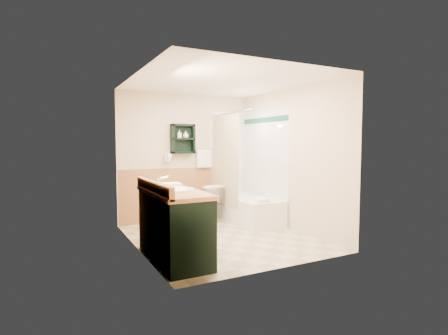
# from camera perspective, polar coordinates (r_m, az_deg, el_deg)

# --- Properties ---
(floor) EXTENTS (3.00, 3.00, 0.00)m
(floor) POSITION_cam_1_polar(r_m,az_deg,el_deg) (5.54, -0.37, -11.38)
(floor) COLOR #C2B58E
(floor) RESTS_ON ground
(back_wall) EXTENTS (2.60, 0.04, 2.40)m
(back_wall) POSITION_cam_1_polar(r_m,az_deg,el_deg) (6.73, -6.26, 1.69)
(back_wall) COLOR #F7E2C2
(back_wall) RESTS_ON ground
(left_wall) EXTENTS (0.04, 3.00, 2.40)m
(left_wall) POSITION_cam_1_polar(r_m,az_deg,el_deg) (4.89, -14.29, 0.72)
(left_wall) COLOR #F7E2C2
(left_wall) RESTS_ON ground
(right_wall) EXTENTS (0.04, 3.00, 2.40)m
(right_wall) POSITION_cam_1_polar(r_m,az_deg,el_deg) (6.06, 10.82, 1.38)
(right_wall) COLOR #F7E2C2
(right_wall) RESTS_ON ground
(ceiling) EXTENTS (2.60, 3.00, 0.04)m
(ceiling) POSITION_cam_1_polar(r_m,az_deg,el_deg) (5.42, -0.39, 14.10)
(ceiling) COLOR white
(ceiling) RESTS_ON back_wall
(wainscot_left) EXTENTS (2.98, 2.98, 1.00)m
(wainscot_left) POSITION_cam_1_polar(r_m,az_deg,el_deg) (4.99, -13.76, -7.32)
(wainscot_left) COLOR tan
(wainscot_left) RESTS_ON left_wall
(wainscot_back) EXTENTS (2.58, 2.58, 1.00)m
(wainscot_back) POSITION_cam_1_polar(r_m,az_deg,el_deg) (6.77, -6.11, -4.26)
(wainscot_back) COLOR tan
(wainscot_back) RESTS_ON back_wall
(mirror_frame) EXTENTS (1.30, 1.30, 1.00)m
(mirror_frame) POSITION_cam_1_polar(r_m,az_deg,el_deg) (4.36, -12.08, 4.32)
(mirror_frame) COLOR #975531
(mirror_frame) RESTS_ON left_wall
(mirror_glass) EXTENTS (1.20, 1.20, 0.90)m
(mirror_glass) POSITION_cam_1_polar(r_m,az_deg,el_deg) (4.36, -12.02, 4.32)
(mirror_glass) COLOR white
(mirror_glass) RESTS_ON left_wall
(tile_right) EXTENTS (1.50, 1.50, 2.10)m
(tile_right) POSITION_cam_1_polar(r_m,az_deg,el_deg) (6.65, 6.53, 0.36)
(tile_right) COLOR white
(tile_right) RESTS_ON right_wall
(tile_back) EXTENTS (0.95, 0.95, 2.10)m
(tile_back) POSITION_cam_1_polar(r_m,az_deg,el_deg) (7.14, 1.58, 0.63)
(tile_back) COLOR white
(tile_back) RESTS_ON back_wall
(tile_accent) EXTENTS (1.50, 1.50, 0.10)m
(tile_accent) POSITION_cam_1_polar(r_m,az_deg,el_deg) (6.65, 6.52, 7.69)
(tile_accent) COLOR #144835
(tile_accent) RESTS_ON right_wall
(wall_shelf) EXTENTS (0.45, 0.15, 0.55)m
(wall_shelf) POSITION_cam_1_polar(r_m,az_deg,el_deg) (6.59, -6.74, 4.68)
(wall_shelf) COLOR black
(wall_shelf) RESTS_ON back_wall
(hair_dryer) EXTENTS (0.10, 0.24, 0.18)m
(hair_dryer) POSITION_cam_1_polar(r_m,az_deg,el_deg) (6.52, -9.26, 1.58)
(hair_dryer) COLOR white
(hair_dryer) RESTS_ON back_wall
(towel_bar) EXTENTS (0.40, 0.06, 0.40)m
(towel_bar) POSITION_cam_1_polar(r_m,az_deg,el_deg) (6.80, -3.30, 2.99)
(towel_bar) COLOR white
(towel_bar) RESTS_ON back_wall
(curtain_rod) EXTENTS (0.03, 1.60, 0.03)m
(curtain_rod) POSITION_cam_1_polar(r_m,az_deg,el_deg) (6.27, 0.84, 8.85)
(curtain_rod) COLOR silver
(curtain_rod) RESTS_ON back_wall
(shower_curtain) EXTENTS (1.05, 1.05, 1.70)m
(shower_curtain) POSITION_cam_1_polar(r_m,az_deg,el_deg) (6.41, 0.09, 1.15)
(shower_curtain) COLOR beige
(shower_curtain) RESTS_ON curtain_rod
(vanity) EXTENTS (0.59, 1.39, 0.88)m
(vanity) POSITION_cam_1_polar(r_m,az_deg,el_deg) (4.49, -8.19, -9.28)
(vanity) COLOR black
(vanity) RESTS_ON ground
(bathtub) EXTENTS (0.70, 1.50, 0.47)m
(bathtub) POSITION_cam_1_polar(r_m,az_deg,el_deg) (6.57, 3.84, -6.85)
(bathtub) COLOR white
(bathtub) RESTS_ON ground
(toilet) EXTENTS (0.49, 0.76, 0.69)m
(toilet) POSITION_cam_1_polar(r_m,az_deg,el_deg) (6.61, -3.06, -5.79)
(toilet) COLOR white
(toilet) RESTS_ON ground
(counter_towel) EXTENTS (0.27, 0.22, 0.04)m
(counter_towel) POSITION_cam_1_polar(r_m,az_deg,el_deg) (4.85, -8.81, -2.77)
(counter_towel) COLOR white
(counter_towel) RESTS_ON vanity
(vanity_book) EXTENTS (0.16, 0.04, 0.21)m
(vanity_book) POSITION_cam_1_polar(r_m,az_deg,el_deg) (5.00, -12.63, -1.63)
(vanity_book) COLOR black
(vanity_book) RESTS_ON vanity
(tub_towel) EXTENTS (0.22, 0.19, 0.07)m
(tub_towel) POSITION_cam_1_polar(r_m,az_deg,el_deg) (5.95, 6.11, -5.40)
(tub_towel) COLOR white
(tub_towel) RESTS_ON bathtub
(soap_bottle_a) EXTENTS (0.07, 0.15, 0.07)m
(soap_bottle_a) POSITION_cam_1_polar(r_m,az_deg,el_deg) (6.56, -7.30, 5.10)
(soap_bottle_a) COLOR white
(soap_bottle_a) RESTS_ON wall_shelf
(soap_bottle_b) EXTENTS (0.11, 0.14, 0.10)m
(soap_bottle_b) POSITION_cam_1_polar(r_m,az_deg,el_deg) (6.60, -6.28, 5.25)
(soap_bottle_b) COLOR white
(soap_bottle_b) RESTS_ON wall_shelf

